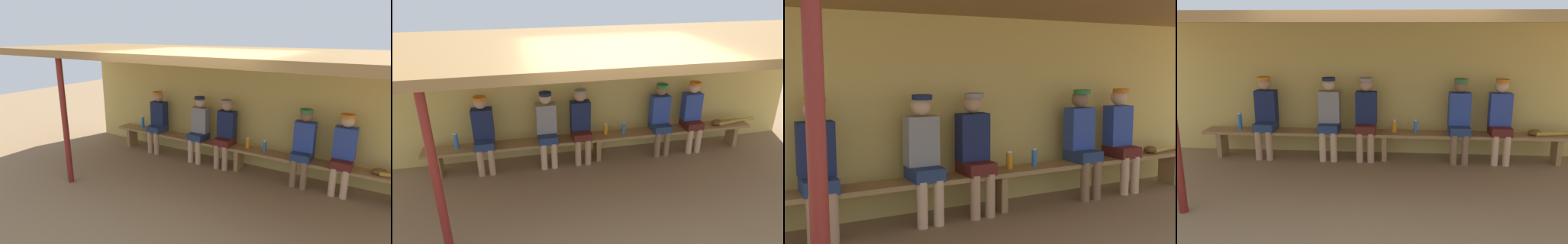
% 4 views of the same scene
% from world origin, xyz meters
% --- Properties ---
extents(ground_plane, '(24.00, 24.00, 0.00)m').
position_xyz_m(ground_plane, '(0.00, 0.00, 0.00)').
color(ground_plane, '#8C6D4C').
extents(back_wall, '(8.00, 0.20, 2.20)m').
position_xyz_m(back_wall, '(0.00, 2.00, 1.10)').
color(back_wall, '#D8BC60').
rests_on(back_wall, ground).
extents(dugout_roof, '(8.00, 2.80, 0.12)m').
position_xyz_m(dugout_roof, '(0.00, 0.70, 2.26)').
color(dugout_roof, olive).
rests_on(dugout_roof, back_wall).
extents(support_post, '(0.10, 0.10, 2.20)m').
position_xyz_m(support_post, '(-2.30, -0.55, 1.10)').
color(support_post, maroon).
rests_on(support_post, ground).
extents(bench, '(6.00, 0.36, 0.46)m').
position_xyz_m(bench, '(0.00, 1.55, 0.39)').
color(bench, '#9E7547').
rests_on(bench, ground).
extents(player_in_blue, '(0.34, 0.42, 1.34)m').
position_xyz_m(player_in_blue, '(-0.30, 1.55, 0.75)').
color(player_in_blue, '#591E19').
rests_on(player_in_blue, ground).
extents(player_in_red, '(0.34, 0.42, 1.34)m').
position_xyz_m(player_in_red, '(1.19, 1.55, 0.75)').
color(player_in_red, navy).
rests_on(player_in_red, ground).
extents(player_leftmost, '(0.34, 0.42, 1.34)m').
position_xyz_m(player_leftmost, '(1.84, 1.55, 0.75)').
color(player_leftmost, '#591E19').
rests_on(player_leftmost, ground).
extents(player_rightmost, '(0.34, 0.42, 1.34)m').
position_xyz_m(player_rightmost, '(-0.90, 1.55, 0.75)').
color(player_rightmost, navy).
rests_on(player_rightmost, ground).
extents(player_shirtless_tan, '(0.34, 0.42, 1.34)m').
position_xyz_m(player_shirtless_tan, '(-1.97, 1.55, 0.75)').
color(player_shirtless_tan, navy).
rests_on(player_shirtless_tan, ground).
extents(water_bottle_blue, '(0.06, 0.06, 0.21)m').
position_xyz_m(water_bottle_blue, '(0.50, 1.57, 0.56)').
color(water_bottle_blue, blue).
rests_on(water_bottle_blue, bench).
extents(water_bottle_orange, '(0.07, 0.07, 0.28)m').
position_xyz_m(water_bottle_orange, '(-2.43, 1.58, 0.60)').
color(water_bottle_orange, blue).
rests_on(water_bottle_orange, bench).
extents(water_bottle_clear, '(0.08, 0.08, 0.21)m').
position_xyz_m(water_bottle_clear, '(0.16, 1.58, 0.56)').
color(water_bottle_clear, orange).
rests_on(water_bottle_clear, bench).
extents(baseball_glove_tan, '(0.29, 0.27, 0.09)m').
position_xyz_m(baseball_glove_tan, '(2.38, 1.55, 0.51)').
color(baseball_glove_tan, brown).
rests_on(baseball_glove_tan, bench).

